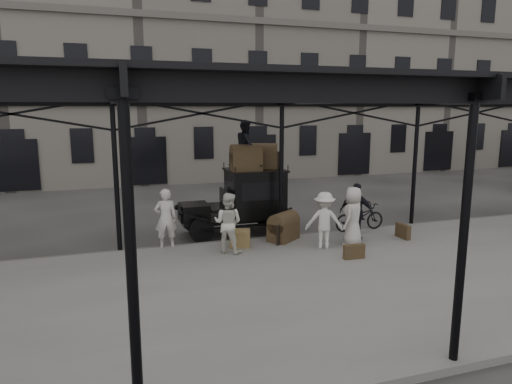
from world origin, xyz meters
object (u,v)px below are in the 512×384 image
(steamer_trunk_roof_near, at_px, (246,160))
(bicycle, at_px, (359,217))
(steamer_trunk_platform, at_px, (284,228))
(porter_official, at_px, (357,212))
(porter_left, at_px, (166,218))
(taxi, at_px, (246,198))

(steamer_trunk_roof_near, bearing_deg, bicycle, -15.81)
(steamer_trunk_platform, bearing_deg, bicycle, -32.26)
(porter_official, height_order, steamer_trunk_roof_near, steamer_trunk_roof_near)
(porter_left, relative_size, porter_official, 0.98)
(bicycle, bearing_deg, taxi, 67.21)
(taxi, xyz_separation_m, steamer_trunk_platform, (0.70, -1.70, -0.69))
(taxi, distance_m, bicycle, 3.86)
(steamer_trunk_roof_near, height_order, steamer_trunk_platform, steamer_trunk_roof_near)
(bicycle, height_order, steamer_trunk_roof_near, steamer_trunk_roof_near)
(taxi, distance_m, steamer_trunk_roof_near, 1.36)
(porter_left, height_order, steamer_trunk_roof_near, steamer_trunk_roof_near)
(taxi, height_order, porter_official, taxi)
(porter_left, bearing_deg, porter_official, 172.85)
(steamer_trunk_roof_near, bearing_deg, steamer_trunk_platform, -59.53)
(taxi, xyz_separation_m, porter_official, (2.80, -2.46, -0.15))
(taxi, bearing_deg, steamer_trunk_platform, -67.71)
(bicycle, height_order, steamer_trunk_platform, bicycle)
(porter_official, bearing_deg, steamer_trunk_platform, 25.52)
(porter_left, bearing_deg, steamer_trunk_roof_near, -154.32)
(porter_official, bearing_deg, porter_left, 34.69)
(porter_official, height_order, steamer_trunk_platform, porter_official)
(taxi, bearing_deg, steamer_trunk_roof_near, -108.07)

